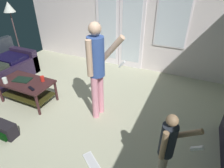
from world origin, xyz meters
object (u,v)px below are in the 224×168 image
object	(u,v)px
backpack	(5,130)
loose_keyboard	(93,164)
person_adult	(97,65)
floor_lamp	(10,13)
cup_by_laptop	(5,80)
tv_remote_black	(31,89)
coffee_table	(27,87)
person_child	(168,146)
cup_near_edge	(42,79)
laptop_closed	(22,80)

from	to	relation	value
backpack	loose_keyboard	bearing A→B (deg)	4.11
person_adult	floor_lamp	bearing A→B (deg)	160.42
backpack	loose_keyboard	xyz separation A→B (m)	(1.53, 0.11, -0.11)
person_adult	cup_by_laptop	distance (m)	1.88
loose_keyboard	cup_by_laptop	bearing A→B (deg)	165.50
backpack	tv_remote_black	xyz separation A→B (m)	(-0.07, 0.72, 0.35)
coffee_table	backpack	distance (m)	0.99
person_adult	person_child	distance (m)	1.61
tv_remote_black	loose_keyboard	bearing A→B (deg)	-1.89
floor_lamp	cup_by_laptop	xyz separation A→B (m)	(1.32, -1.52, -0.88)
cup_near_edge	cup_by_laptop	distance (m)	0.69
loose_keyboard	cup_near_edge	xyz separation A→B (m)	(-1.61, 0.92, 0.50)
laptop_closed	cup_near_edge	distance (m)	0.42
tv_remote_black	cup_near_edge	bearing A→B (deg)	111.43
coffee_table	person_child	world-z (taller)	person_child
backpack	coffee_table	bearing A→B (deg)	113.71
floor_lamp	tv_remote_black	xyz separation A→B (m)	(1.92, -1.48, -0.92)
laptop_closed	person_child	bearing A→B (deg)	-24.65
cup_by_laptop	tv_remote_black	world-z (taller)	cup_by_laptop
loose_keyboard	tv_remote_black	world-z (taller)	tv_remote_black
loose_keyboard	tv_remote_black	bearing A→B (deg)	159.03
cup_near_edge	loose_keyboard	bearing A→B (deg)	-29.75
floor_lamp	cup_by_laptop	world-z (taller)	floor_lamp
backpack	tv_remote_black	world-z (taller)	tv_remote_black
floor_lamp	backpack	bearing A→B (deg)	-47.88
person_child	coffee_table	bearing A→B (deg)	167.32
cup_by_laptop	tv_remote_black	bearing A→B (deg)	3.97
person_adult	person_child	bearing A→B (deg)	-32.85
backpack	cup_near_edge	distance (m)	1.10
cup_by_laptop	person_child	bearing A→B (deg)	-7.83
loose_keyboard	cup_near_edge	size ratio (longest dim) A/B	4.11
person_child	backpack	xyz separation A→B (m)	(-2.41, -0.25, -0.53)
backpack	cup_by_laptop	size ratio (longest dim) A/B	3.19
person_adult	tv_remote_black	world-z (taller)	person_adult
laptop_closed	tv_remote_black	xyz separation A→B (m)	(0.41, -0.17, 0.00)
person_child	laptop_closed	world-z (taller)	person_child
person_adult	backpack	distance (m)	1.79
cup_by_laptop	floor_lamp	bearing A→B (deg)	130.84
person_adult	backpack	bearing A→B (deg)	-134.73
loose_keyboard	laptop_closed	xyz separation A→B (m)	(-2.00, 0.79, 0.46)
person_adult	cup_near_edge	xyz separation A→B (m)	(-1.18, -0.08, -0.49)
laptop_closed	cup_by_laptop	world-z (taller)	cup_by_laptop
cup_by_laptop	tv_remote_black	distance (m)	0.61
person_child	backpack	bearing A→B (deg)	-173.96
coffee_table	cup_by_laptop	xyz separation A→B (m)	(-0.29, -0.21, 0.18)
laptop_closed	backpack	bearing A→B (deg)	-74.28
cup_by_laptop	tv_remote_black	xyz separation A→B (m)	(0.61, 0.04, -0.04)
backpack	cup_by_laptop	distance (m)	1.04
backpack	laptop_closed	size ratio (longest dim) A/B	1.09
floor_lamp	cup_by_laptop	distance (m)	2.20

